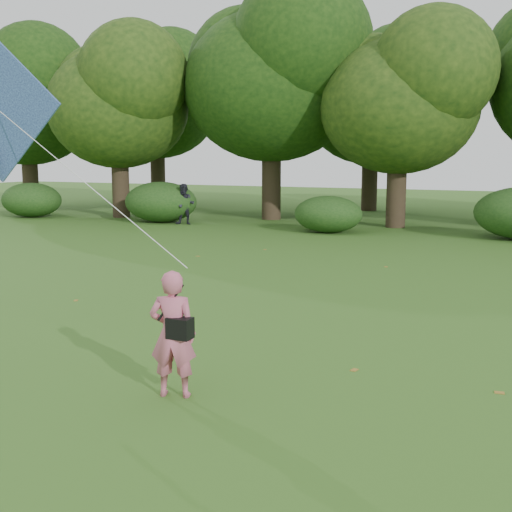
% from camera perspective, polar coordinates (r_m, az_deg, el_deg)
% --- Properties ---
extents(ground, '(100.00, 100.00, 0.00)m').
position_cam_1_polar(ground, '(8.01, -3.74, -12.90)').
color(ground, '#265114').
rests_on(ground, ground).
extents(man_kite_flyer, '(0.67, 0.54, 1.60)m').
position_cam_1_polar(man_kite_flyer, '(8.03, -7.40, -6.88)').
color(man_kite_flyer, '#C55C77').
rests_on(man_kite_flyer, ground).
extents(bystander_left, '(1.00, 0.87, 1.75)m').
position_cam_1_polar(bystander_left, '(27.83, -6.34, 4.60)').
color(bystander_left, '#24232E').
rests_on(bystander_left, ground).
extents(crossbody_bag, '(0.43, 0.20, 0.67)m').
position_cam_1_polar(crossbody_bag, '(7.92, -6.80, -6.31)').
color(crossbody_bag, black).
rests_on(crossbody_bag, ground).
extents(tree_line, '(54.70, 15.30, 9.48)m').
position_cam_1_polar(tree_line, '(29.62, 20.98, 13.49)').
color(tree_line, '#3A2D1E').
rests_on(tree_line, ground).
extents(shrub_band, '(39.15, 3.22, 1.88)m').
position_cam_1_polar(shrub_band, '(24.63, 14.09, 3.77)').
color(shrub_band, '#264919').
rests_on(shrub_band, ground).
extents(fallen_leaves, '(11.18, 15.41, 0.01)m').
position_cam_1_polar(fallen_leaves, '(12.37, 7.12, -5.02)').
color(fallen_leaves, olive).
rests_on(fallen_leaves, ground).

